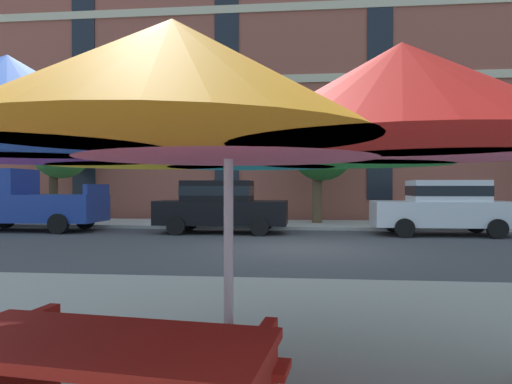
% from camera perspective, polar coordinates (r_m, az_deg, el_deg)
% --- Properties ---
extents(ground_plane, '(120.00, 120.00, 0.00)m').
position_cam_1_polar(ground_plane, '(11.96, 5.41, -6.90)').
color(ground_plane, '#424244').
extents(sidewalk_far, '(56.00, 3.60, 0.12)m').
position_cam_1_polar(sidewalk_far, '(18.71, 5.61, -3.99)').
color(sidewalk_far, '#B2ADA3').
rests_on(sidewalk_far, ground).
extents(apartment_building, '(40.76, 12.08, 19.20)m').
position_cam_1_polar(apartment_building, '(28.02, 5.74, 17.29)').
color(apartment_building, '#934C3D').
rests_on(apartment_building, ground).
extents(pickup_blue, '(5.10, 2.12, 2.20)m').
position_cam_1_polar(pickup_blue, '(18.46, -26.60, -1.11)').
color(pickup_blue, navy).
rests_on(pickup_blue, ground).
extents(sedan_black, '(4.40, 1.98, 1.78)m').
position_cam_1_polar(sedan_black, '(15.82, -4.35, -1.60)').
color(sedan_black, black).
rests_on(sedan_black, ground).
extents(sedan_white, '(4.40, 1.98, 1.78)m').
position_cam_1_polar(sedan_white, '(16.20, 22.05, -1.60)').
color(sedan_white, silver).
rests_on(sedan_white, ground).
extents(street_tree_left, '(2.65, 2.77, 4.83)m').
position_cam_1_polar(street_tree_left, '(21.66, -22.96, 5.32)').
color(street_tree_left, '#4C3823').
rests_on(street_tree_left, ground).
extents(street_tree_middle, '(2.56, 2.83, 4.37)m').
position_cam_1_polar(street_tree_middle, '(18.77, 8.17, 5.28)').
color(street_tree_middle, brown).
rests_on(street_tree_middle, ground).
extents(patio_umbrella, '(3.94, 3.94, 2.25)m').
position_cam_1_polar(patio_umbrella, '(2.92, -3.40, 8.38)').
color(patio_umbrella, silver).
rests_on(patio_umbrella, ground).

